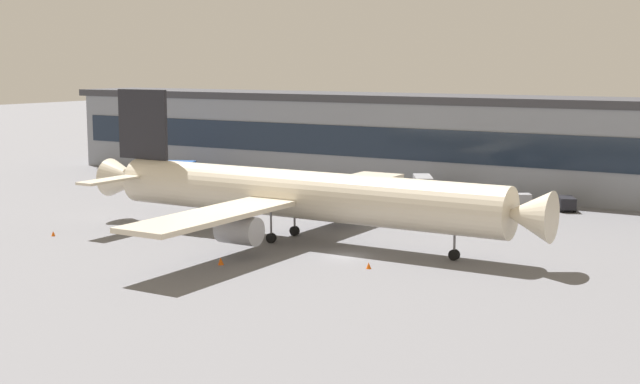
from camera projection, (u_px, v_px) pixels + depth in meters
name	position (u px, v px, depth m)	size (l,w,h in m)	color
ground_plane	(345.00, 256.00, 88.79)	(600.00, 600.00, 0.00)	slate
terminal_building	(513.00, 145.00, 130.76)	(166.44, 14.71, 14.49)	gray
airliner	(294.00, 194.00, 95.85)	(56.11, 47.95, 16.29)	beige
baggage_tug	(566.00, 203.00, 115.91)	(3.42, 4.12, 1.85)	black
fuel_truck	(169.00, 170.00, 145.09)	(8.83, 5.79, 3.35)	#2651A5
stair_truck	(423.00, 187.00, 124.51)	(5.06, 6.40, 3.55)	gray
follow_me_car	(514.00, 199.00, 118.79)	(4.73, 3.96, 1.85)	gray
traffic_cone_0	(221.00, 261.00, 84.96)	(0.60, 0.60, 0.75)	#F2590C
traffic_cone_1	(53.00, 234.00, 99.08)	(0.47, 0.47, 0.58)	#F2590C
traffic_cone_2	(134.00, 231.00, 100.47)	(0.49, 0.49, 0.62)	#F2590C
traffic_cone_3	(369.00, 265.00, 83.37)	(0.50, 0.50, 0.62)	#F2590C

